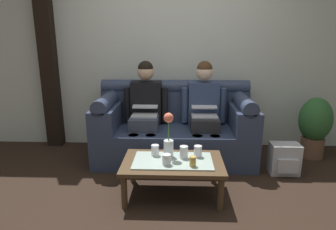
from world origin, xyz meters
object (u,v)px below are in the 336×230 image
Objects in this scene: cup_near_left at (193,161)px; potted_plant at (315,125)px; cup_near_right at (167,159)px; person_right at (204,108)px; cup_far_center at (184,152)px; cup_far_right at (155,150)px; person_left at (145,107)px; flower_vase at (169,138)px; backpack_right at (284,159)px; couch at (174,129)px; cup_far_left at (198,151)px; coffee_table at (173,165)px.

cup_near_left is 1.96m from potted_plant.
person_right is at bearing 68.23° from cup_near_right.
cup_far_right is at bearing 169.06° from cup_far_center.
flower_vase is at bearing -69.72° from person_left.
person_left is 3.49× the size of backpack_right.
person_left is at bearing -178.16° from potted_plant.
couch is 2.47× the size of potted_plant.
potted_plant is at bearing 43.94° from backpack_right.
person_left is 1.57× the size of potted_plant.
person_right is at bearing -177.20° from potted_plant.
person_left is at bearing 116.88° from cup_near_left.
cup_far_left is (0.06, 0.22, 0.01)m from cup_near_left.
coffee_table is at bearing -69.05° from person_left.
flower_vase is at bearing -152.78° from potted_plant.
backpack_right is at bearing -136.06° from potted_plant.
person_right is at bearing 73.79° from cup_far_center.
cup_far_center is (0.16, 0.16, 0.01)m from cup_near_right.
cup_far_right is (0.19, -0.84, -0.24)m from person_left.
person_left is 1.08m from coffee_table.
cup_near_left is at bearing -43.27° from flower_vase.
person_left is 12.43× the size of cup_near_right.
cup_near_left is at bearing -63.12° from person_left.
flower_vase is (-0.41, -0.87, -0.10)m from person_right.
person_left is 0.73m from person_right.
cup_far_center reaches higher than coffee_table.
potted_plant reaches higher than cup_far_center.
flower_vase is 4.50× the size of cup_near_right.
potted_plant is at bearing 29.98° from cup_far_center.
couch is at bearing 179.67° from person_right.
coffee_table is (-0.00, -0.95, -0.06)m from couch.
potted_plant is at bearing 29.94° from coffee_table.
cup_near_left is (-0.18, -1.08, -0.25)m from person_right.
person_left reaches higher than cup_far_center.
backpack_right is (0.88, -0.44, -0.49)m from person_right.
cup_far_center is (0.47, -0.89, -0.23)m from person_left.
person_left is at bearing 117.71° from cup_far_center.
couch is 20.73× the size of cup_near_left.
cup_far_right is at bearing -102.00° from couch.
potted_plant is (1.59, 1.15, 0.02)m from cup_near_left.
cup_near_right is 0.36m from cup_far_left.
couch is at bearing -177.85° from potted_plant.
cup_far_center is 1.12× the size of cup_far_right.
cup_far_right is 2.15m from potted_plant.
couch is 2.00× the size of coffee_table.
cup_far_center reaches higher than backpack_right.
backpack_right is (1.06, 0.64, -0.24)m from cup_near_left.
cup_far_center is at bearing 112.72° from cup_near_left.
person_right is 0.96m from flower_vase.
cup_near_left is 0.12× the size of potted_plant.
cup_near_right is 0.25m from cup_far_right.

